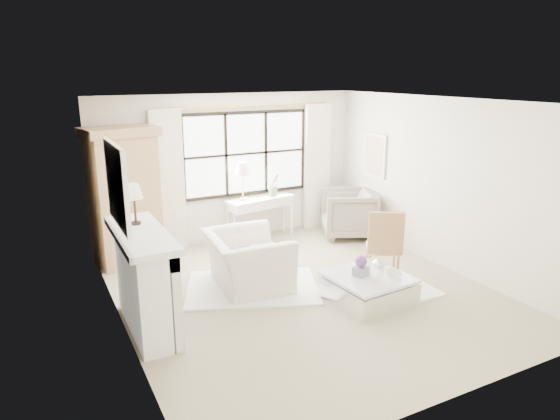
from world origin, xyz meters
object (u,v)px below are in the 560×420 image
Objects in this scene: console_table at (260,218)px; club_armchair at (247,261)px; armoire at (125,196)px; coffee_table at (368,289)px.

club_armchair is (-1.10, -1.91, 0.00)m from console_table.
club_armchair reaches higher than console_table.
club_armchair is at bearing -130.53° from console_table.
armoire is 2.57m from console_table.
console_table is at bearing -25.38° from club_armchair.
coffee_table is (0.17, -3.12, -0.22)m from console_table.
armoire reaches higher than console_table.
console_table is at bearing -9.17° from armoire.
armoire reaches higher than club_armchair.
armoire is at bearing 41.38° from club_armchair.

